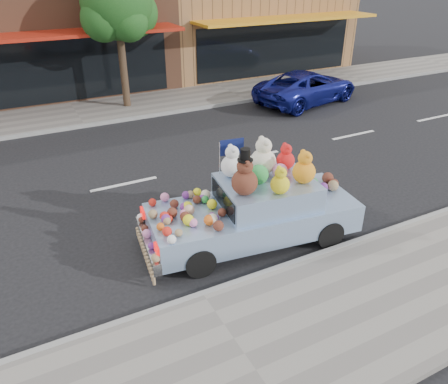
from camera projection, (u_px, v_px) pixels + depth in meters
ground at (124, 184)px, 11.68m from camera, size 120.00×120.00×0.00m
near_sidewalk at (244, 356)px, 6.56m from camera, size 60.00×3.00×0.12m
far_sidewalk at (77, 114)px, 16.73m from camera, size 60.00×3.00×0.12m
near_kerb at (203, 296)px, 7.73m from camera, size 60.00×0.12×0.13m
far_kerb at (85, 126)px, 15.56m from camera, size 60.00×0.12×0.13m
storefront_mid at (40, 1)px, 19.32m from camera, size 10.00×9.80×7.30m
street_tree at (117, 9)px, 15.87m from camera, size 3.00×2.70×5.22m
car_blue at (307, 87)px, 17.97m from camera, size 5.06×3.16×1.30m
art_car at (254, 207)px, 9.04m from camera, size 4.67×2.30×2.29m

